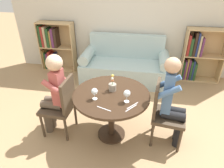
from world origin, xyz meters
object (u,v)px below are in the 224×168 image
object	(u,v)px
couch	(125,66)
wine_glass_right	(127,94)
chair_right	(164,111)
wine_glass_left	(95,92)
person_left	(54,93)
bookshelf_left	(54,46)
person_right	(173,102)
chair_left	(62,104)
flower_vase	(112,86)
bookshelf_right	(197,56)

from	to	relation	value
couch	wine_glass_right	world-z (taller)	couch
chair_right	wine_glass_left	world-z (taller)	chair_right
person_left	wine_glass_left	size ratio (longest dim) A/B	8.04
bookshelf_left	person_right	bearing A→B (deg)	-38.43
chair_left	wine_glass_left	size ratio (longest dim) A/B	5.87
person_right	wine_glass_left	bearing A→B (deg)	107.07
couch	chair_right	distance (m)	1.84
wine_glass_right	flower_vase	world-z (taller)	flower_vase
couch	bookshelf_left	distance (m)	1.73
couch	wine_glass_right	size ratio (longest dim) A/B	11.07
bookshelf_left	bookshelf_right	bearing A→B (deg)	0.04
bookshelf_left	flower_vase	distance (m)	2.55
couch	person_right	bearing A→B (deg)	-65.23
couch	chair_right	xyz separation A→B (m)	(0.70, -1.69, 0.18)
chair_left	flower_vase	bearing A→B (deg)	102.74
chair_left	wine_glass_left	xyz separation A→B (m)	(0.51, -0.11, 0.33)
chair_right	person_left	distance (m)	1.50
bookshelf_right	wine_glass_left	distance (m)	2.73
bookshelf_left	bookshelf_right	xyz separation A→B (m)	(3.17, 0.00, -0.03)
wine_glass_left	wine_glass_right	world-z (taller)	wine_glass_right
person_left	wine_glass_left	xyz separation A→B (m)	(0.60, -0.12, 0.16)
couch	person_left	distance (m)	1.96
couch	wine_glass_right	distance (m)	1.95
person_right	wine_glass_right	world-z (taller)	person_right
chair_left	bookshelf_left	bearing A→B (deg)	-151.13
person_right	wine_glass_left	xyz separation A→B (m)	(-0.97, -0.17, 0.16)
bookshelf_left	wine_glass_right	size ratio (longest dim) A/B	6.80
chair_right	person_left	bearing A→B (deg)	99.91
person_right	wine_glass_right	bearing A→B (deg)	112.94
chair_left	person_left	bearing A→B (deg)	-91.88
flower_vase	wine_glass_right	bearing A→B (deg)	-46.27
person_left	person_right	distance (m)	1.58
bookshelf_left	flower_vase	bearing A→B (deg)	-48.39
bookshelf_right	flower_vase	size ratio (longest dim) A/B	4.63
person_left	chair_left	bearing A→B (deg)	88.12
bookshelf_right	flower_vase	bearing A→B (deg)	-127.91
bookshelf_left	chair_right	distance (m)	3.09
couch	flower_vase	xyz separation A→B (m)	(-0.00, -1.64, 0.48)
bookshelf_left	flower_vase	xyz separation A→B (m)	(1.69, -1.90, 0.22)
bookshelf_right	wine_glass_left	world-z (taller)	bookshelf_right
wine_glass_right	chair_left	bearing A→B (deg)	173.51
person_left	flower_vase	bearing A→B (deg)	101.14
person_left	chair_right	bearing A→B (deg)	95.41
chair_right	person_right	distance (m)	0.19
chair_right	wine_glass_right	bearing A→B (deg)	117.57
person_right	wine_glass_left	size ratio (longest dim) A/B	8.28
couch	person_right	distance (m)	1.91
flower_vase	chair_left	bearing A→B (deg)	-170.01
bookshelf_left	flower_vase	world-z (taller)	bookshelf_left
bookshelf_right	wine_glass_left	size ratio (longest dim) A/B	7.28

